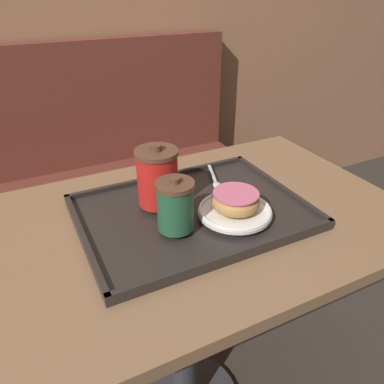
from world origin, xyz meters
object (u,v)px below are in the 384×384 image
(coffee_cup_front, at_px, (175,205))
(donut_chocolate_glazed, at_px, (236,200))
(spoon, at_px, (216,182))
(coffee_cup_rear, at_px, (157,177))

(coffee_cup_front, height_order, donut_chocolate_glazed, coffee_cup_front)
(coffee_cup_front, bearing_deg, donut_chocolate_glazed, -4.38)
(donut_chocolate_glazed, bearing_deg, coffee_cup_front, 175.62)
(spoon, bearing_deg, coffee_cup_front, -33.53)
(donut_chocolate_glazed, distance_m, spoon, 0.15)
(spoon, bearing_deg, coffee_cup_rear, -64.07)
(coffee_cup_front, height_order, spoon, coffee_cup_front)
(coffee_cup_front, relative_size, spoon, 0.86)
(coffee_cup_front, relative_size, coffee_cup_rear, 0.81)
(coffee_cup_front, relative_size, donut_chocolate_glazed, 1.10)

